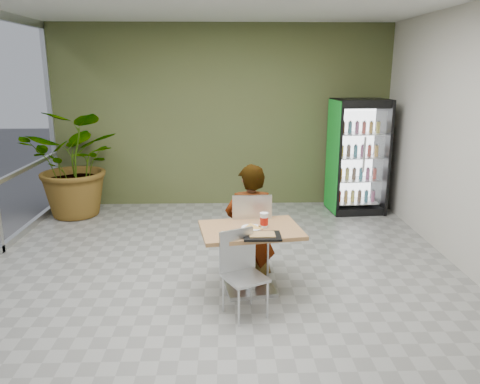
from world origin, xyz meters
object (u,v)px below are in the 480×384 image
(dining_table, at_px, (251,246))
(potted_plant, at_px, (77,163))
(chair_far, at_px, (251,228))
(beverage_fridge, at_px, (358,157))
(cafeteria_tray, at_px, (262,236))
(seated_woman, at_px, (250,232))
(soda_cup, at_px, (264,220))
(chair_near, at_px, (241,266))

(dining_table, relative_size, potted_plant, 0.65)
(potted_plant, bearing_deg, chair_far, -41.77)
(chair_far, distance_m, beverage_fridge, 3.27)
(beverage_fridge, bearing_deg, cafeteria_tray, -124.60)
(chair_far, xyz_separation_m, seated_woman, (-0.00, 0.06, -0.07))
(cafeteria_tray, bearing_deg, soda_cup, 82.08)
(chair_far, xyz_separation_m, soda_cup, (0.12, -0.41, 0.23))
(chair_near, distance_m, seated_woman, 0.95)
(soda_cup, bearing_deg, chair_near, -119.86)
(seated_woman, xyz_separation_m, beverage_fridge, (1.97, 2.53, 0.44))
(chair_far, distance_m, soda_cup, 0.49)
(soda_cup, bearing_deg, seated_woman, 104.65)
(dining_table, xyz_separation_m, chair_near, (-0.12, -0.45, -0.03))
(seated_woman, bearing_deg, chair_far, 92.01)
(seated_woman, xyz_separation_m, cafeteria_tray, (0.08, -0.78, 0.23))
(chair_near, relative_size, potted_plant, 0.48)
(beverage_fridge, bearing_deg, chair_near, -126.25)
(cafeteria_tray, bearing_deg, dining_table, 109.87)
(beverage_fridge, xyz_separation_m, potted_plant, (-4.75, -0.10, -0.07))
(chair_far, height_order, chair_near, chair_far)
(potted_plant, bearing_deg, seated_woman, -41.14)
(beverage_fridge, height_order, potted_plant, beverage_fridge)
(soda_cup, xyz_separation_m, beverage_fridge, (1.85, 3.00, 0.14))
(soda_cup, height_order, beverage_fridge, beverage_fridge)
(chair_near, distance_m, beverage_fridge, 4.09)
(cafeteria_tray, bearing_deg, chair_near, -144.70)
(seated_woman, height_order, soda_cup, seated_woman)
(potted_plant, bearing_deg, cafeteria_tray, -48.30)
(chair_far, relative_size, seated_woman, 0.62)
(chair_far, xyz_separation_m, potted_plant, (-2.78, 2.48, 0.30))
(dining_table, xyz_separation_m, seated_woman, (0.02, 0.50, -0.01))
(soda_cup, distance_m, beverage_fridge, 3.53)
(chair_far, xyz_separation_m, chair_near, (-0.15, -0.88, -0.10))
(chair_far, bearing_deg, beverage_fridge, -129.57)
(seated_woman, bearing_deg, soda_cup, 102.31)
(soda_cup, bearing_deg, potted_plant, 135.02)
(dining_table, distance_m, potted_plant, 4.03)
(seated_woman, height_order, beverage_fridge, beverage_fridge)
(chair_far, bearing_deg, dining_table, 84.16)
(chair_far, height_order, potted_plant, potted_plant)
(dining_table, relative_size, seated_woman, 0.71)
(beverage_fridge, bearing_deg, seated_woman, -132.80)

